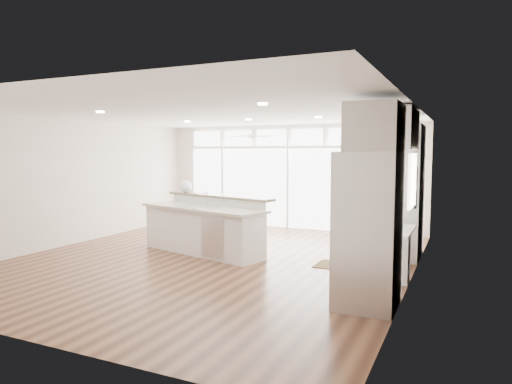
% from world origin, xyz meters
% --- Properties ---
extents(floor, '(7.00, 8.00, 0.02)m').
position_xyz_m(floor, '(0.00, 0.00, -0.01)').
color(floor, '#422314').
rests_on(floor, ground).
extents(ceiling, '(7.00, 8.00, 0.02)m').
position_xyz_m(ceiling, '(0.00, 0.00, 2.70)').
color(ceiling, white).
rests_on(ceiling, wall_back).
extents(wall_back, '(7.00, 0.04, 2.70)m').
position_xyz_m(wall_back, '(0.00, 4.00, 1.35)').
color(wall_back, beige).
rests_on(wall_back, floor).
extents(wall_front, '(7.00, 0.04, 2.70)m').
position_xyz_m(wall_front, '(0.00, -4.00, 1.35)').
color(wall_front, beige).
rests_on(wall_front, floor).
extents(wall_left, '(0.04, 8.00, 2.70)m').
position_xyz_m(wall_left, '(-3.50, 0.00, 1.35)').
color(wall_left, beige).
rests_on(wall_left, floor).
extents(wall_right, '(0.04, 8.00, 2.70)m').
position_xyz_m(wall_right, '(3.50, 0.00, 1.35)').
color(wall_right, beige).
rests_on(wall_right, floor).
extents(glass_wall, '(5.80, 0.06, 2.08)m').
position_xyz_m(glass_wall, '(0.00, 3.94, 1.05)').
color(glass_wall, silver).
rests_on(glass_wall, wall_back).
extents(transom_row, '(5.90, 0.06, 0.40)m').
position_xyz_m(transom_row, '(0.00, 3.94, 2.38)').
color(transom_row, silver).
rests_on(transom_row, wall_back).
extents(desk_window, '(0.04, 0.85, 0.85)m').
position_xyz_m(desk_window, '(3.46, 0.30, 1.55)').
color(desk_window, white).
rests_on(desk_window, wall_right).
extents(ceiling_fan, '(1.16, 1.16, 0.32)m').
position_xyz_m(ceiling_fan, '(-0.50, 2.80, 2.48)').
color(ceiling_fan, white).
rests_on(ceiling_fan, ceiling).
extents(recessed_lights, '(3.40, 3.00, 0.02)m').
position_xyz_m(recessed_lights, '(0.00, 0.20, 2.68)').
color(recessed_lights, '#EFE4CB').
rests_on(recessed_lights, ceiling).
extents(oven_cabinet, '(0.64, 1.20, 2.50)m').
position_xyz_m(oven_cabinet, '(3.17, 1.80, 1.25)').
color(oven_cabinet, white).
rests_on(oven_cabinet, floor).
extents(desk_nook, '(0.72, 1.30, 0.76)m').
position_xyz_m(desk_nook, '(3.13, 0.30, 0.38)').
color(desk_nook, white).
rests_on(desk_nook, floor).
extents(upper_cabinets, '(0.64, 1.30, 0.64)m').
position_xyz_m(upper_cabinets, '(3.17, 0.30, 2.35)').
color(upper_cabinets, white).
rests_on(upper_cabinets, wall_right).
extents(refrigerator, '(0.76, 0.90, 2.00)m').
position_xyz_m(refrigerator, '(3.11, -1.35, 1.00)').
color(refrigerator, silver).
rests_on(refrigerator, floor).
extents(fridge_cabinet, '(0.64, 0.90, 0.60)m').
position_xyz_m(fridge_cabinet, '(3.17, -1.35, 2.30)').
color(fridge_cabinet, white).
rests_on(fridge_cabinet, wall_right).
extents(framed_photos, '(0.06, 0.22, 0.80)m').
position_xyz_m(framed_photos, '(3.46, 0.92, 1.40)').
color(framed_photos, black).
rests_on(framed_photos, wall_right).
extents(kitchen_island, '(3.01, 1.77, 1.12)m').
position_xyz_m(kitchen_island, '(-0.47, 0.42, 0.56)').
color(kitchen_island, white).
rests_on(kitchen_island, floor).
extents(rug, '(0.89, 0.65, 0.01)m').
position_xyz_m(rug, '(2.30, 0.53, 0.01)').
color(rug, '#382212').
rests_on(rug, floor).
extents(office_chair, '(0.69, 0.67, 1.04)m').
position_xyz_m(office_chair, '(2.95, 0.76, 0.52)').
color(office_chair, black).
rests_on(office_chair, floor).
extents(fishbowl, '(0.33, 0.33, 0.26)m').
position_xyz_m(fishbowl, '(-1.28, 1.06, 1.25)').
color(fishbowl, silver).
rests_on(fishbowl, kitchen_island).
extents(monitor, '(0.16, 0.47, 0.39)m').
position_xyz_m(monitor, '(3.05, 0.30, 0.96)').
color(monitor, black).
rests_on(monitor, desk_nook).
extents(keyboard, '(0.13, 0.29, 0.01)m').
position_xyz_m(keyboard, '(2.88, 0.30, 0.77)').
color(keyboard, silver).
rests_on(keyboard, desk_nook).
extents(potted_plant, '(0.32, 0.35, 0.25)m').
position_xyz_m(potted_plant, '(3.17, 1.80, 2.63)').
color(potted_plant, '#365B27').
rests_on(potted_plant, oven_cabinet).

